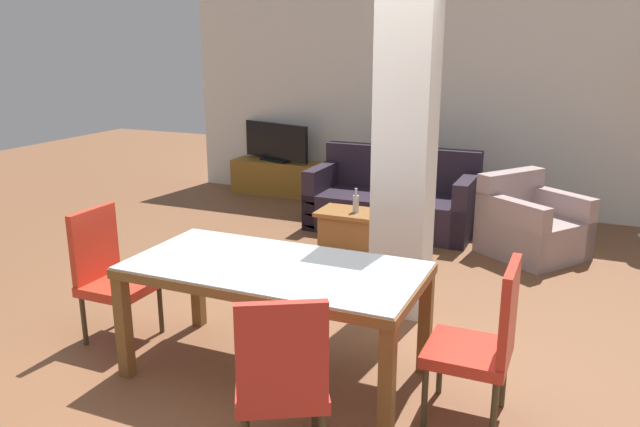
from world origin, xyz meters
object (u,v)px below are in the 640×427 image
object	(u,v)px
dining_chair_head_left	(110,271)
dining_chair_near_right	(282,377)
sofa	(393,203)
dining_table	(275,286)
coffee_table	(356,232)
bottle	(356,203)
dining_chair_head_right	(484,338)
armchair	(530,227)
tv_stand	(277,178)
tv_screen	(276,143)

from	to	relation	value
dining_chair_head_left	dining_chair_near_right	xyz separation A→B (m)	(1.80, -0.82, 0.00)
dining_chair_near_right	sofa	size ratio (longest dim) A/B	0.52
dining_table	sofa	world-z (taller)	sofa
coffee_table	bottle	xyz separation A→B (m)	(-0.00, -0.01, 0.31)
dining_chair_head_left	dining_chair_near_right	bearing A→B (deg)	65.59
dining_chair_head_left	bottle	distance (m)	2.63
sofa	bottle	distance (m)	1.06
dining_chair_head_right	coffee_table	bearing A→B (deg)	34.08
armchair	tv_stand	distance (m)	3.78
dining_table	tv_stand	distance (m)	4.99
dining_chair_head_right	tv_stand	bearing A→B (deg)	39.02
dining_chair_head_right	dining_chair_near_right	bearing A→B (deg)	133.83
armchair	bottle	xyz separation A→B (m)	(-1.63, -0.70, 0.25)
tv_stand	tv_screen	xyz separation A→B (m)	(0.00, 0.00, 0.50)
sofa	tv_stand	bearing A→B (deg)	-25.56
dining_chair_near_right	dining_chair_head_right	bearing A→B (deg)	14.44
dining_chair_near_right	sofa	xyz separation A→B (m)	(-0.73, 4.28, -0.21)
dining_table	dining_chair_near_right	distance (m)	0.94
dining_chair_head_left	bottle	bearing A→B (deg)	157.95
bottle	dining_chair_head_left	bearing A→B (deg)	-112.05
dining_chair_head_left	coffee_table	bearing A→B (deg)	158.01
dining_table	bottle	bearing A→B (deg)	98.18
bottle	dining_table	bearing A→B (deg)	-81.82
dining_chair_head_right	bottle	distance (m)	2.95
coffee_table	tv_screen	world-z (taller)	tv_screen
sofa	tv_screen	distance (m)	2.27
sofa	dining_chair_near_right	bearing A→B (deg)	99.68
armchair	bottle	size ratio (longest dim) A/B	4.76
dining_chair_near_right	armchair	size ratio (longest dim) A/B	0.83
tv_screen	armchair	bearing A→B (deg)	177.13
tv_screen	dining_chair_head_right	bearing A→B (deg)	146.06
dining_chair_near_right	bottle	xyz separation A→B (m)	(-0.81, 3.26, 0.03)
dining_chair_head_left	dining_chair_head_right	xyz separation A→B (m)	(2.65, 0.00, 0.00)
dining_chair_head_left	dining_table	bearing A→B (deg)	90.00
dining_table	dining_chair_head_left	xyz separation A→B (m)	(-1.34, 0.00, -0.10)
dining_chair_head_right	dining_table	bearing A→B (deg)	90.00
dining_chair_head_left	tv_stand	distance (m)	4.53
dining_chair_head_left	coffee_table	xyz separation A→B (m)	(0.99, 2.45, -0.28)
sofa	dining_chair_head_left	bearing A→B (deg)	72.88
bottle	tv_stand	size ratio (longest dim) A/B	0.19
sofa	tv_stand	xyz separation A→B (m)	(-2.01, 0.96, -0.07)
dining_chair_near_right	dining_table	bearing A→B (deg)	90.00
dining_chair_head_left	armchair	xyz separation A→B (m)	(2.62, 3.14, -0.23)
tv_screen	sofa	bearing A→B (deg)	171.49
tv_stand	tv_screen	size ratio (longest dim) A/B	1.15
dining_chair_near_right	tv_screen	xyz separation A→B (m)	(-2.74, 5.24, 0.23)
tv_stand	bottle	bearing A→B (deg)	-45.89
dining_chair_head_right	bottle	xyz separation A→B (m)	(-1.66, 2.44, 0.03)
armchair	coffee_table	distance (m)	1.77
dining_chair_head_right	tv_screen	size ratio (longest dim) A/B	0.87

